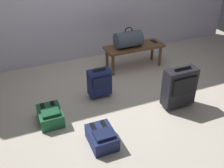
{
  "coord_description": "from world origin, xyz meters",
  "views": [
    {
      "loc": [
        -1.28,
        -2.64,
        2.09
      ],
      "look_at": [
        -0.13,
        0.11,
        0.25
      ],
      "focal_mm": 41.14,
      "sensor_mm": 36.0,
      "label": 1
    }
  ],
  "objects_px": {
    "duffel_bag_slate": "(128,39)",
    "cell_phone": "(154,41)",
    "suitcase_small_navy": "(100,82)",
    "bench": "(134,49)",
    "backpack_green": "(50,115)",
    "backpack_navy": "(102,137)",
    "suitcase_upright_charcoal": "(179,87)"
  },
  "relations": [
    {
      "from": "duffel_bag_slate",
      "to": "cell_phone",
      "type": "xyz_separation_m",
      "value": [
        0.51,
        0.03,
        -0.13
      ]
    },
    {
      "from": "suitcase_small_navy",
      "to": "bench",
      "type": "bearing_deg",
      "value": 36.54
    },
    {
      "from": "cell_phone",
      "to": "backpack_green",
      "type": "relative_size",
      "value": 0.38
    },
    {
      "from": "cell_phone",
      "to": "backpack_green",
      "type": "bearing_deg",
      "value": -154.73
    },
    {
      "from": "suitcase_small_navy",
      "to": "duffel_bag_slate",
      "type": "bearing_deg",
      "value": 40.54
    },
    {
      "from": "suitcase_small_navy",
      "to": "backpack_navy",
      "type": "bearing_deg",
      "value": -108.91
    },
    {
      "from": "suitcase_upright_charcoal",
      "to": "suitcase_small_navy",
      "type": "relative_size",
      "value": 1.31
    },
    {
      "from": "suitcase_upright_charcoal",
      "to": "backpack_green",
      "type": "height_order",
      "value": "suitcase_upright_charcoal"
    },
    {
      "from": "cell_phone",
      "to": "bench",
      "type": "bearing_deg",
      "value": -175.67
    },
    {
      "from": "bench",
      "to": "suitcase_small_navy",
      "type": "relative_size",
      "value": 2.17
    },
    {
      "from": "duffel_bag_slate",
      "to": "backpack_navy",
      "type": "xyz_separation_m",
      "value": [
        -1.05,
        -1.52,
        -0.43
      ]
    },
    {
      "from": "bench",
      "to": "backpack_green",
      "type": "bearing_deg",
      "value": -150.34
    },
    {
      "from": "duffel_bag_slate",
      "to": "suitcase_small_navy",
      "type": "bearing_deg",
      "value": -139.46
    },
    {
      "from": "suitcase_small_navy",
      "to": "backpack_navy",
      "type": "height_order",
      "value": "suitcase_small_navy"
    },
    {
      "from": "bench",
      "to": "suitcase_upright_charcoal",
      "type": "bearing_deg",
      "value": -88.73
    },
    {
      "from": "backpack_navy",
      "to": "backpack_green",
      "type": "xyz_separation_m",
      "value": [
        -0.46,
        0.6,
        0.0
      ]
    },
    {
      "from": "duffel_bag_slate",
      "to": "suitcase_upright_charcoal",
      "type": "xyz_separation_m",
      "value": [
        0.14,
        -1.25,
        -0.22
      ]
    },
    {
      "from": "bench",
      "to": "cell_phone",
      "type": "xyz_separation_m",
      "value": [
        0.4,
        0.03,
        0.07
      ]
    },
    {
      "from": "duffel_bag_slate",
      "to": "backpack_green",
      "type": "relative_size",
      "value": 1.16
    },
    {
      "from": "duffel_bag_slate",
      "to": "backpack_green",
      "type": "distance_m",
      "value": 1.81
    },
    {
      "from": "suitcase_small_navy",
      "to": "backpack_green",
      "type": "relative_size",
      "value": 1.21
    },
    {
      "from": "backpack_navy",
      "to": "backpack_green",
      "type": "bearing_deg",
      "value": 127.05
    },
    {
      "from": "bench",
      "to": "duffel_bag_slate",
      "type": "distance_m",
      "value": 0.22
    },
    {
      "from": "backpack_green",
      "to": "cell_phone",
      "type": "bearing_deg",
      "value": 25.27
    },
    {
      "from": "suitcase_upright_charcoal",
      "to": "suitcase_small_navy",
      "type": "distance_m",
      "value": 1.08
    },
    {
      "from": "cell_phone",
      "to": "suitcase_upright_charcoal",
      "type": "distance_m",
      "value": 1.34
    },
    {
      "from": "backpack_navy",
      "to": "backpack_green",
      "type": "relative_size",
      "value": 1.0
    },
    {
      "from": "bench",
      "to": "backpack_navy",
      "type": "distance_m",
      "value": 1.93
    },
    {
      "from": "backpack_green",
      "to": "duffel_bag_slate",
      "type": "bearing_deg",
      "value": 31.5
    },
    {
      "from": "cell_phone",
      "to": "suitcase_small_navy",
      "type": "height_order",
      "value": "suitcase_small_navy"
    },
    {
      "from": "duffel_bag_slate",
      "to": "suitcase_small_navy",
      "type": "height_order",
      "value": "duffel_bag_slate"
    },
    {
      "from": "duffel_bag_slate",
      "to": "bench",
      "type": "bearing_deg",
      "value": 0.0
    }
  ]
}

